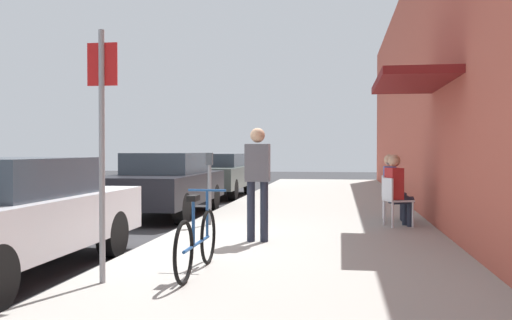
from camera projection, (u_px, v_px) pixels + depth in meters
ground_plane at (156, 246)px, 8.54m from camera, size 60.00×60.00×0.00m
sidewalk_slab at (309, 228)px, 10.18m from camera, size 4.50×32.00×0.12m
building_facade at (445, 68)px, 9.76m from camera, size 1.40×32.00×5.88m
parked_car_0 at (2, 215)px, 6.48m from camera, size 1.80×4.40×1.39m
parked_car_1 at (165, 183)px, 12.53m from camera, size 1.80×4.40×1.43m
parked_car_2 at (217, 174)px, 17.80m from camera, size 1.80×4.40×1.38m
parking_meter at (209, 183)px, 10.13m from camera, size 0.12×0.10×1.32m
street_sign at (102, 135)px, 5.68m from camera, size 0.32×0.06×2.60m
bicycle_0 at (197, 241)px, 6.12m from camera, size 0.46×1.71×0.90m
cafe_chair_0 at (394, 198)px, 9.93m from camera, size 0.56×0.56×0.87m
seated_patron_0 at (397, 188)px, 9.94m from camera, size 0.51×0.46×1.29m
cafe_chair_1 at (390, 194)px, 10.79m from camera, size 0.45×0.45×0.87m
seated_patron_1 at (393, 185)px, 10.78m from camera, size 0.43×0.36×1.29m
pedestrian_standing at (258, 175)px, 8.25m from camera, size 0.36×0.22×1.70m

